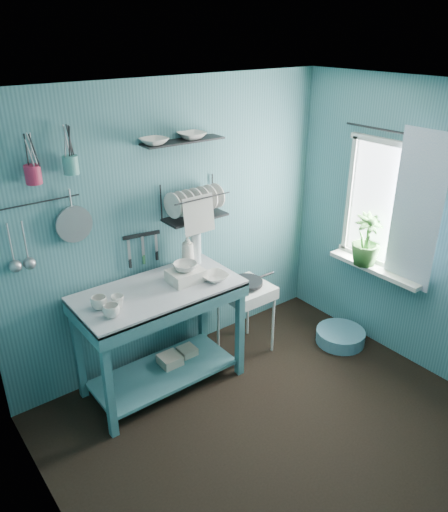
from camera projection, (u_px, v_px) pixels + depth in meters
floor at (287, 438)px, 3.79m from camera, size 3.20×3.20×0.00m
ceiling at (311, 96)px, 2.74m from camera, size 3.20×3.20×0.00m
wall_back at (174, 227)px, 4.34m from camera, size 3.20×0.00×3.20m
wall_left at (58, 394)px, 2.38m from camera, size 0.00×3.00×3.00m
wall_right at (434, 237)px, 4.14m from camera, size 0.00×3.00×3.00m
work_counter at (161, 338)px, 4.17m from camera, size 1.42×0.87×0.94m
mug_left at (111, 311)px, 3.57m from camera, size 0.12×0.12×0.10m
mug_mid at (118, 301)px, 3.70m from camera, size 0.14×0.14×0.09m
mug_right at (99, 303)px, 3.67m from camera, size 0.17×0.17×0.10m
wash_tub at (186, 275)px, 4.07m from camera, size 0.28×0.22×0.10m
tub_bowl at (185, 267)px, 4.04m from camera, size 0.19×0.19×0.06m
soap_bottle at (188, 250)px, 4.28m from camera, size 0.12×0.12×0.30m
water_bottle at (196, 248)px, 4.35m from camera, size 0.09×0.09×0.28m
counter_bowl at (215, 277)px, 4.10m from camera, size 0.22×0.22×0.05m
hotplate_stand at (246, 318)px, 4.70m from camera, size 0.45×0.45×0.69m
frying_pan at (246, 282)px, 4.54m from camera, size 0.30×0.30×0.03m
knife_strip at (141, 235)px, 4.13m from camera, size 0.32×0.07×0.03m
dish_rack at (195, 200)px, 4.22m from camera, size 0.56×0.27×0.32m
upper_shelf at (183, 141)px, 3.98m from camera, size 0.71×0.20×0.01m
shelf_bowl_left at (154, 138)px, 3.81m from camera, size 0.24×0.24×0.05m
shelf_bowl_right at (192, 128)px, 3.99m from camera, size 0.22×0.22×0.05m
utensil_cup_magenta at (33, 174)px, 3.37m from camera, size 0.11×0.11×0.13m
utensil_cup_teal at (71, 165)px, 3.51m from camera, size 0.11×0.11×0.13m
colander at (74, 224)px, 3.71m from camera, size 0.28×0.03×0.28m
ladle_outer at (10, 243)px, 3.47m from camera, size 0.01×0.01×0.30m
ladle_inner at (25, 241)px, 3.53m from camera, size 0.01×0.01×0.30m
hook_rail at (38, 203)px, 3.51m from camera, size 0.60×0.01×0.01m
window_glass at (390, 206)px, 4.40m from camera, size 0.00×1.10×1.10m
windowsill at (375, 269)px, 4.60m from camera, size 0.16×0.95×0.04m
curtain at (416, 211)px, 4.12m from camera, size 0.00×1.35×1.35m
curtain_rod at (397, 132)px, 4.10m from camera, size 0.02×1.05×0.02m
potted_plant at (366, 240)px, 4.54m from camera, size 0.35×0.35×0.49m
storage_tin_large at (170, 366)px, 4.41m from camera, size 0.18×0.18×0.22m
storage_tin_small at (187, 357)px, 4.55m from camera, size 0.15×0.15×0.20m
floor_basin at (340, 336)px, 4.91m from camera, size 0.47×0.47×0.13m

